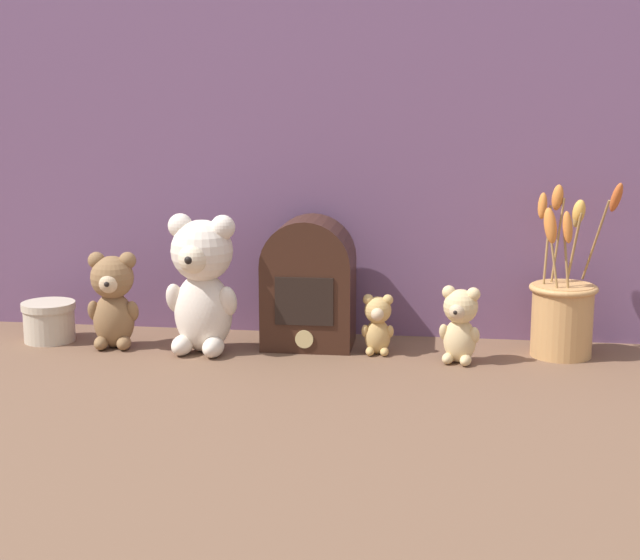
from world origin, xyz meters
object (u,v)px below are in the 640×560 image
at_px(teddy_bear_large, 202,281).
at_px(teddy_bear_tiny, 378,323).
at_px(flower_vase, 563,310).
at_px(decorative_tin_tall, 49,321).
at_px(teddy_bear_medium, 113,298).
at_px(vintage_radio, 309,283).
at_px(teddy_bear_small, 460,323).

relative_size(teddy_bear_large, teddy_bear_tiny, 2.29).
height_order(flower_vase, decorative_tin_tall, flower_vase).
xyz_separation_m(teddy_bear_large, flower_vase, (0.66, 0.07, -0.05)).
bearing_deg(flower_vase, teddy_bear_tiny, -173.65).
distance_m(teddy_bear_medium, vintage_radio, 0.37).
xyz_separation_m(teddy_bear_small, vintage_radio, (-0.28, 0.08, 0.05)).
relative_size(teddy_bear_medium, teddy_bear_small, 1.31).
height_order(teddy_bear_small, decorative_tin_tall, teddy_bear_small).
bearing_deg(teddy_bear_small, teddy_bear_tiny, 166.50).
distance_m(teddy_bear_large, vintage_radio, 0.20).
relative_size(vintage_radio, decorative_tin_tall, 2.39).
bearing_deg(teddy_bear_small, vintage_radio, 164.62).
distance_m(teddy_bear_large, teddy_bear_small, 0.47).
distance_m(teddy_bear_medium, teddy_bear_small, 0.65).
distance_m(teddy_bear_large, teddy_bear_tiny, 0.33).
xyz_separation_m(teddy_bear_small, flower_vase, (0.18, 0.07, 0.01)).
height_order(teddy_bear_small, vintage_radio, vintage_radio).
bearing_deg(teddy_bear_large, decorative_tin_tall, 173.58).
bearing_deg(teddy_bear_medium, teddy_bear_large, -3.27).
bearing_deg(decorative_tin_tall, teddy_bear_small, -2.97).
relative_size(teddy_bear_tiny, decorative_tin_tall, 1.09).
xyz_separation_m(teddy_bear_small, decorative_tin_tall, (-0.79, 0.04, -0.03)).
distance_m(flower_vase, vintage_radio, 0.47).
distance_m(teddy_bear_large, decorative_tin_tall, 0.33).
relative_size(teddy_bear_medium, teddy_bear_tiny, 1.62).
xyz_separation_m(teddy_bear_tiny, decorative_tin_tall, (-0.64, 0.01, -0.02)).
bearing_deg(teddy_bear_tiny, teddy_bear_small, -13.50).
xyz_separation_m(teddy_bear_large, teddy_bear_tiny, (0.32, 0.03, -0.08)).
bearing_deg(vintage_radio, teddy_bear_tiny, -17.43).
relative_size(teddy_bear_small, teddy_bear_tiny, 1.23).
height_order(teddy_bear_large, teddy_bear_small, teddy_bear_large).
bearing_deg(vintage_radio, teddy_bear_large, -158.82).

